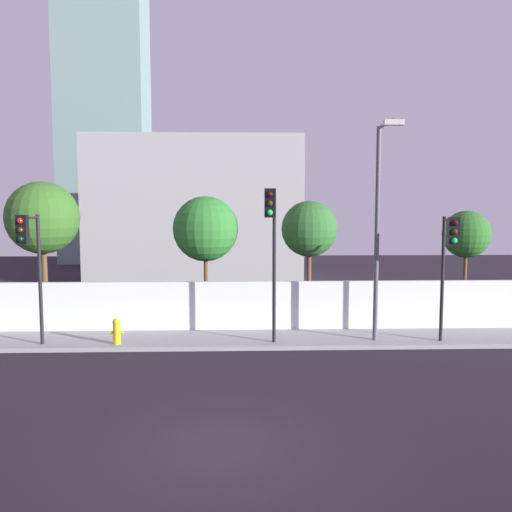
{
  "coord_description": "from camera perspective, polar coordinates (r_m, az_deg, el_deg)",
  "views": [
    {
      "loc": [
        0.37,
        -10.54,
        4.83
      ],
      "look_at": [
        0.93,
        6.5,
        3.19
      ],
      "focal_mm": 38.25,
      "sensor_mm": 36.0,
      "label": 1
    }
  ],
  "objects": [
    {
      "name": "sidewalk",
      "position": [
        19.34,
        -2.96,
        -8.74
      ],
      "size": [
        36.0,
        2.4,
        0.15
      ],
      "primitive_type": "cube",
      "color": "gray",
      "rests_on": "ground"
    },
    {
      "name": "roadside_tree_midleft",
      "position": [
        21.45,
        -5.31,
        2.82
      ],
      "size": [
        2.56,
        2.56,
        5.12
      ],
      "color": "brown",
      "rests_on": "ground"
    },
    {
      "name": "ground_plane",
      "position": [
        11.6,
        -3.75,
        -19.11
      ],
      "size": [
        80.0,
        80.0,
        0.0
      ],
      "primitive_type": "plane",
      "color": "black"
    },
    {
      "name": "traffic_light_left",
      "position": [
        18.86,
        19.5,
        0.44
      ],
      "size": [
        0.36,
        1.32,
        4.26
      ],
      "color": "black",
      "rests_on": "sidewalk"
    },
    {
      "name": "traffic_light_right",
      "position": [
        18.81,
        -22.54,
        0.48
      ],
      "size": [
        0.37,
        1.26,
        4.33
      ],
      "color": "black",
      "rests_on": "sidewalk"
    },
    {
      "name": "low_building_distant",
      "position": [
        34.14,
        -6.24,
        4.75
      ],
      "size": [
        12.75,
        6.0,
        8.81
      ],
      "primitive_type": "cube",
      "color": "#9E9E9E",
      "rests_on": "ground"
    },
    {
      "name": "perimeter_wall",
      "position": [
        20.39,
        -2.91,
        -5.19
      ],
      "size": [
        36.0,
        0.18,
        1.8
      ],
      "primitive_type": "cube",
      "color": "silver",
      "rests_on": "sidewalk"
    },
    {
      "name": "roadside_tree_midright",
      "position": [
        21.6,
        5.59,
        2.79
      ],
      "size": [
        2.21,
        2.21,
        4.95
      ],
      "color": "brown",
      "rests_on": "ground"
    },
    {
      "name": "roadside_tree_rightmost",
      "position": [
        23.28,
        21.14,
        2.09
      ],
      "size": [
        1.88,
        1.88,
        4.56
      ],
      "color": "brown",
      "rests_on": "ground"
    },
    {
      "name": "traffic_light_center",
      "position": [
        17.54,
        1.71,
        2.4
      ],
      "size": [
        0.45,
        1.43,
        5.15
      ],
      "color": "black",
      "rests_on": "sidewalk"
    },
    {
      "name": "street_lamp_curbside",
      "position": [
        18.63,
        12.76,
        4.1
      ],
      "size": [
        0.61,
        2.1,
        7.24
      ],
      "color": "#4C4C51",
      "rests_on": "sidewalk"
    },
    {
      "name": "fire_hydrant",
      "position": [
        18.95,
        -14.37,
        -7.53
      ],
      "size": [
        0.44,
        0.26,
        0.87
      ],
      "color": "gold",
      "rests_on": "sidewalk"
    },
    {
      "name": "roadside_tree_leftmost",
      "position": [
        22.7,
        -21.43,
        3.7
      ],
      "size": [
        2.81,
        2.81,
        5.69
      ],
      "color": "brown",
      "rests_on": "ground"
    },
    {
      "name": "tower_on_skyline",
      "position": [
        47.76,
        -15.53,
        13.04
      ],
      "size": [
        6.89,
        5.0,
        22.53
      ],
      "primitive_type": "cube",
      "color": "gray",
      "rests_on": "ground"
    }
  ]
}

